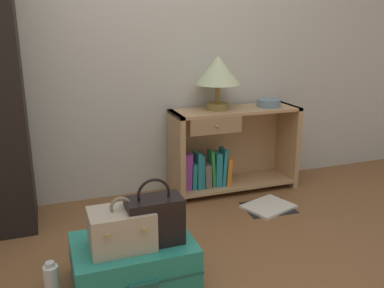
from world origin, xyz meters
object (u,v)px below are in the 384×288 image
Objects in this scene: train_case at (122,229)px; handbag at (154,220)px; bookshelf at (228,151)px; open_book_on_floor at (268,207)px; bottle at (51,279)px; table_lamp at (218,72)px; suitcase_large at (134,262)px; bowl at (269,103)px.

train_case is 0.17m from handbag.
open_book_on_floor is at bearing -72.99° from bookshelf.
bookshelf is at bearing 49.67° from handbag.
bottle is at bearing -145.94° from bookshelf.
bookshelf is at bearing 44.62° from train_case.
table_lamp is 1.83m from bottle.
open_book_on_floor is (1.17, 0.59, -0.33)m from train_case.
table_lamp is at bearing 48.37° from suitcase_large.
open_book_on_floor is at bearing -115.71° from bowl.
handbag is 0.59m from bottle.
bottle is (-1.39, -0.94, -0.25)m from bookshelf.
train_case is 1.84× the size of bottle.
bottle is (-1.72, -0.92, -0.61)m from bowl.
suitcase_large is at bearing -134.81° from bookshelf.
train_case is at bearing -143.77° from bowl.
handbag is 1.23m from open_book_on_floor.
bookshelf reaches higher than bottle.
bowl is 2.04m from bottle.
bowl is at bearing 39.94° from handbag.
suitcase_large is at bearing -7.10° from bottle.
table_lamp reaches higher than handbag.
suitcase_large is 0.23m from train_case.
open_book_on_floor is (0.23, -0.45, -0.93)m from table_lamp.
handbag is (-1.21, -1.01, -0.33)m from bowl.
open_book_on_floor is (0.13, -0.43, -0.32)m from bookshelf.
bottle is at bearing 165.54° from train_case.
train_case is at bearing -153.15° from open_book_on_floor.
table_lamp is at bearing 172.28° from bookshelf.
train_case is at bearing 178.02° from handbag.
table_lamp is at bearing 116.78° from open_book_on_floor.
handbag is at bearing -130.33° from bookshelf.
table_lamp is 2.17× the size of bowl.
handbag reaches higher than suitcase_large.
handbag reaches higher than bottle.
open_book_on_floor is at bearing 26.85° from train_case.
bowl is at bearing 28.06° from bottle.
handbag is (0.16, -0.01, 0.02)m from train_case.
bowl reaches higher than open_book_on_floor.
table_lamp reaches higher than open_book_on_floor.
bottle is at bearing 169.47° from handbag.
open_book_on_floor is at bearing 30.72° from handbag.
handbag is (-0.88, -1.03, 0.03)m from bookshelf.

